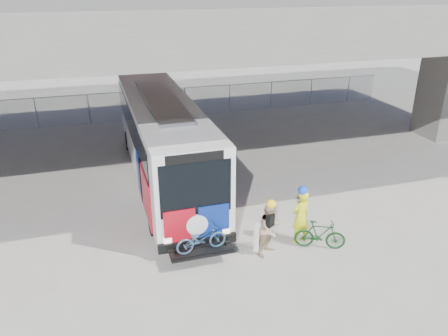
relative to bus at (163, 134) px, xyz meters
name	(u,v)px	position (x,y,z in m)	size (l,w,h in m)	color
ground	(225,198)	(2.00, -2.54, -2.11)	(160.00, 160.00, 0.00)	#9E9991
bus	(163,134)	(0.00, 0.00, 0.00)	(2.67, 12.91, 3.69)	silver
overpass	(198,21)	(2.00, 1.46, 4.43)	(40.00, 16.00, 7.95)	#605E59
chainlink_fence	(170,95)	(2.00, 9.46, -0.69)	(30.00, 0.06, 30.00)	gray
brick_buildings	(128,2)	(3.23, 45.69, 3.31)	(54.00, 22.00, 12.00)	brown
bollard	(257,234)	(1.94, -6.33, -1.53)	(0.28, 0.28, 1.08)	silver
cyclist_hivis	(301,215)	(3.47, -6.33, -1.10)	(0.79, 0.62, 2.09)	yellow
cyclist_tan	(270,228)	(2.23, -6.66, -1.20)	(1.08, 1.02, 1.94)	tan
bike_parked	(320,235)	(3.93, -6.88, -1.61)	(0.47, 1.66, 1.00)	#133E1A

